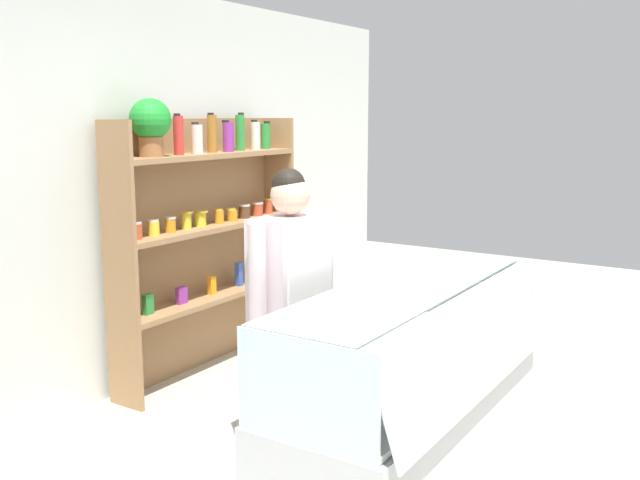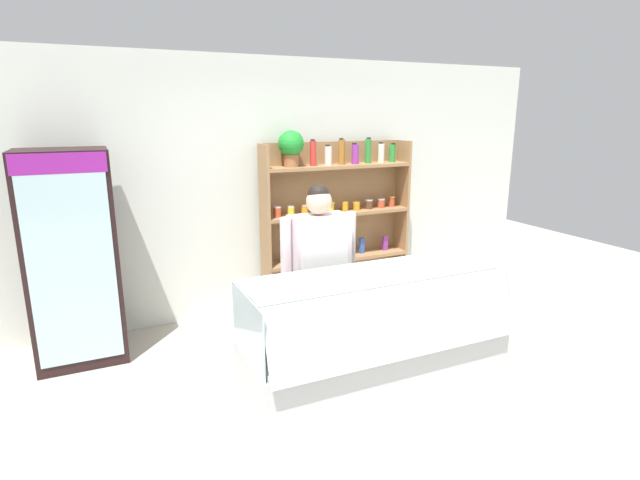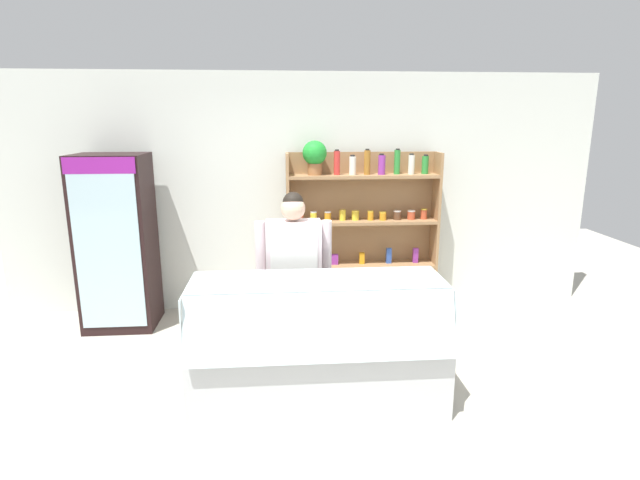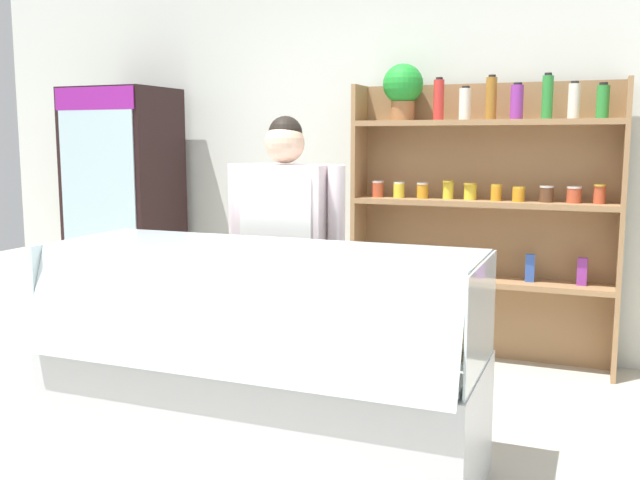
% 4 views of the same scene
% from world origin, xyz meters
% --- Properties ---
extents(ground_plane, '(12.00, 12.00, 0.00)m').
position_xyz_m(ground_plane, '(0.00, 0.00, 0.00)').
color(ground_plane, '#B7B2A3').
extents(back_wall, '(6.80, 0.10, 2.70)m').
position_xyz_m(back_wall, '(0.00, 2.22, 1.35)').
color(back_wall, silver).
rests_on(back_wall, ground).
extents(drinks_fridge, '(0.72, 0.61, 1.85)m').
position_xyz_m(drinks_fridge, '(-1.98, 1.74, 0.92)').
color(drinks_fridge, black).
rests_on(drinks_fridge, ground).
extents(shelving_unit, '(1.71, 0.29, 1.97)m').
position_xyz_m(shelving_unit, '(0.61, 2.00, 1.11)').
color(shelving_unit, '#9E754C').
rests_on(shelving_unit, ground).
extents(deli_display_case, '(1.95, 0.77, 1.01)m').
position_xyz_m(deli_display_case, '(0.01, 0.04, 0.31)').
color(deli_display_case, silver).
rests_on(deli_display_case, ground).
extents(shop_clerk, '(0.66, 0.25, 1.59)m').
position_xyz_m(shop_clerk, '(-0.15, 0.67, 0.94)').
color(shop_clerk, '#383D51').
rests_on(shop_clerk, ground).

